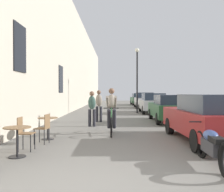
{
  "coord_description": "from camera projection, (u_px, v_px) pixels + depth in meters",
  "views": [
    {
      "loc": [
        0.17,
        -3.72,
        1.53
      ],
      "look_at": [
        0.03,
        15.52,
        1.28
      ],
      "focal_mm": 38.81,
      "sensor_mm": 36.0,
      "label": 1
    }
  ],
  "objects": [
    {
      "name": "ground_plane",
      "position": [
        103.0,
        192.0,
        3.74
      ],
      "size": [
        88.0,
        88.0,
        0.0
      ],
      "primitive_type": "plane",
      "color": "slate"
    },
    {
      "name": "building_facade_left",
      "position": [
        64.0,
        52.0,
        17.7
      ],
      "size": [
        0.54,
        68.0,
        9.01
      ],
      "color": "#B7AD99",
      "rests_on": "ground_plane"
    },
    {
      "name": "cafe_table_near",
      "position": [
        17.0,
        135.0,
        5.76
      ],
      "size": [
        0.64,
        0.64,
        0.72
      ],
      "color": "black",
      "rests_on": "ground_plane"
    },
    {
      "name": "cafe_chair_near_toward_street",
      "position": [
        24.0,
        131.0,
        6.39
      ],
      "size": [
        0.38,
        0.38,
        0.89
      ],
      "color": "black",
      "rests_on": "ground_plane"
    },
    {
      "name": "cafe_table_mid",
      "position": [
        48.0,
        124.0,
        7.96
      ],
      "size": [
        0.64,
        0.64,
        0.72
      ],
      "color": "black",
      "rests_on": "ground_plane"
    },
    {
      "name": "cafe_chair_mid_toward_street",
      "position": [
        44.0,
        127.0,
        7.28
      ],
      "size": [
        0.44,
        0.44,
        0.89
      ],
      "color": "black",
      "rests_on": "ground_plane"
    },
    {
      "name": "cyclist_on_bicycle",
      "position": [
        112.0,
        112.0,
        9.02
      ],
      "size": [
        0.52,
        1.76,
        1.74
      ],
      "color": "black",
      "rests_on": "ground_plane"
    },
    {
      "name": "pedestrian_near",
      "position": [
        92.0,
        107.0,
        10.99
      ],
      "size": [
        0.35,
        0.25,
        1.61
      ],
      "color": "#26262D",
      "rests_on": "ground_plane"
    },
    {
      "name": "pedestrian_mid",
      "position": [
        99.0,
        104.0,
        12.73
      ],
      "size": [
        0.34,
        0.24,
        1.67
      ],
      "color": "#26262D",
      "rests_on": "ground_plane"
    },
    {
      "name": "street_lamp",
      "position": [
        137.0,
        72.0,
        18.2
      ],
      "size": [
        0.32,
        0.32,
        4.9
      ],
      "color": "black",
      "rests_on": "ground_plane"
    },
    {
      "name": "parked_car_nearest",
      "position": [
        207.0,
        118.0,
        7.46
      ],
      "size": [
        1.84,
        4.21,
        1.49
      ],
      "color": "maroon",
      "rests_on": "ground_plane"
    },
    {
      "name": "parked_car_second",
      "position": [
        169.0,
        108.0,
        12.72
      ],
      "size": [
        1.77,
        4.06,
        1.43
      ],
      "color": "#23512D",
      "rests_on": "ground_plane"
    },
    {
      "name": "parked_car_third",
      "position": [
        152.0,
        103.0,
        18.33
      ],
      "size": [
        1.83,
        4.24,
        1.5
      ],
      "color": "#B7B7BC",
      "rests_on": "ground_plane"
    },
    {
      "name": "parked_car_fourth",
      "position": [
        144.0,
        100.0,
        24.52
      ],
      "size": [
        1.95,
        4.42,
        1.56
      ],
      "color": "#B7B7BC",
      "rests_on": "ground_plane"
    },
    {
      "name": "parked_car_fifth",
      "position": [
        138.0,
        99.0,
        30.33
      ],
      "size": [
        1.82,
        4.18,
        1.47
      ],
      "color": "#23512D",
      "rests_on": "ground_plane"
    },
    {
      "name": "parked_motorcycle",
      "position": [
        213.0,
        147.0,
        5.05
      ],
      "size": [
        0.62,
        2.15,
        0.92
      ],
      "color": "black",
      "rests_on": "ground_plane"
    }
  ]
}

